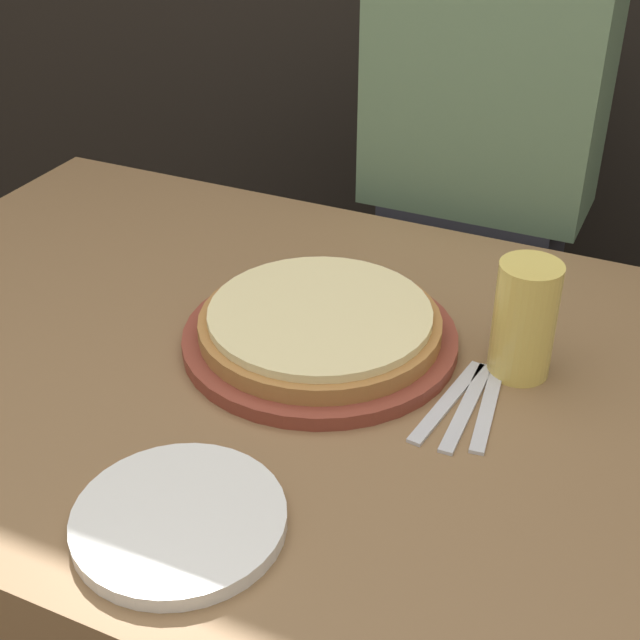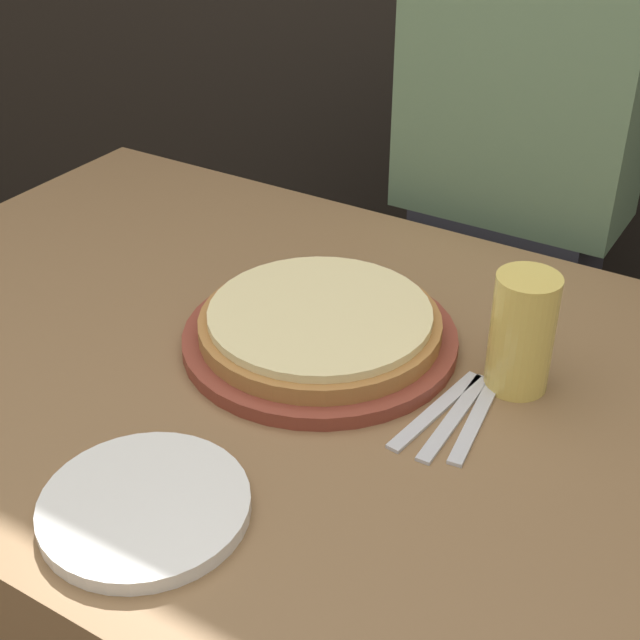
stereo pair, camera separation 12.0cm
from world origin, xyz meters
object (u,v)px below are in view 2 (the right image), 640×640
(dinner_plate, at_px, (145,506))
(dinner_knife, at_px, (455,416))
(fork, at_px, (437,409))
(spoon, at_px, (474,423))
(beer_glass, at_px, (523,328))
(diner_person, at_px, (506,241))
(pizza_on_board, at_px, (320,329))

(dinner_plate, bearing_deg, dinner_knife, 56.21)
(fork, relative_size, spoon, 1.17)
(dinner_plate, relative_size, dinner_knife, 1.19)
(fork, bearing_deg, dinner_knife, 0.00)
(beer_glass, relative_size, diner_person, 0.12)
(beer_glass, height_order, spoon, beer_glass)
(fork, relative_size, diner_person, 0.14)
(fork, bearing_deg, pizza_on_board, 165.86)
(beer_glass, xyz_separation_m, fork, (-0.06, -0.10, -0.08))
(dinner_knife, relative_size, diner_person, 0.14)
(fork, relative_size, dinner_knife, 1.00)
(dinner_plate, relative_size, diner_person, 0.17)
(beer_glass, height_order, diner_person, diner_person)
(pizza_on_board, height_order, fork, pizza_on_board)
(beer_glass, bearing_deg, spoon, -96.37)
(spoon, xyz_separation_m, diner_person, (-0.20, 0.64, -0.09))
(beer_glass, xyz_separation_m, diner_person, (-0.21, 0.53, -0.17))
(beer_glass, xyz_separation_m, spoon, (-0.01, -0.10, -0.08))
(beer_glass, relative_size, fork, 0.83)
(dinner_plate, height_order, fork, dinner_plate)
(spoon, distance_m, diner_person, 0.67)
(pizza_on_board, bearing_deg, diner_person, 85.17)
(pizza_on_board, height_order, dinner_knife, pizza_on_board)
(beer_glass, bearing_deg, fork, -120.71)
(dinner_knife, relative_size, spoon, 1.17)
(spoon, bearing_deg, dinner_plate, -126.76)
(dinner_plate, relative_size, spoon, 1.40)
(beer_glass, distance_m, dinner_plate, 0.50)
(fork, xyz_separation_m, spoon, (0.05, 0.00, 0.00))
(dinner_plate, bearing_deg, diner_person, 87.58)
(beer_glass, height_order, dinner_knife, beer_glass)
(dinner_knife, bearing_deg, spoon, 0.00)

